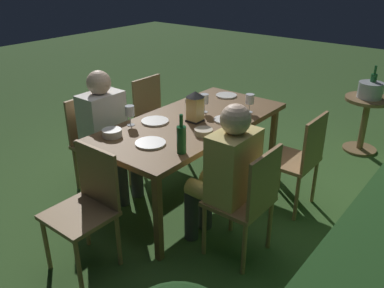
{
  "coord_description": "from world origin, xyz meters",
  "views": [
    {
      "loc": [
        2.53,
        2.01,
        2.01
      ],
      "look_at": [
        0.0,
        0.0,
        0.52
      ],
      "focal_mm": 37.94,
      "sensor_mm": 36.0,
      "label": 1
    }
  ],
  "objects_px": {
    "wine_glass_c": "(250,100)",
    "bowl_salad": "(112,133)",
    "lantern_centerpiece": "(195,105)",
    "plate_c": "(226,95)",
    "chair_head_far": "(87,204)",
    "plate_b": "(150,143)",
    "green_bottle_on_table": "(181,139)",
    "bowl_olives": "(204,132)",
    "chair_side_right_b": "(248,199)",
    "wine_glass_b": "(204,100)",
    "plate_d": "(226,120)",
    "chair_side_left_a": "(156,115)",
    "chair_side_right_a": "(299,157)",
    "person_in_mustard": "(225,171)",
    "wine_glass_a": "(130,112)",
    "plate_a": "(155,121)",
    "dining_table": "(192,126)",
    "person_in_cream": "(108,129)",
    "ice_bucket": "(371,89)",
    "side_table": "(365,116)",
    "chair_side_left_b": "(95,139)",
    "bowl_bread": "(192,101)"
  },
  "relations": [
    {
      "from": "person_in_mustard",
      "to": "person_in_cream",
      "type": "height_order",
      "value": "same"
    },
    {
      "from": "lantern_centerpiece",
      "to": "side_table",
      "type": "bearing_deg",
      "value": 156.14
    },
    {
      "from": "chair_head_far",
      "to": "green_bottle_on_table",
      "type": "distance_m",
      "value": 0.79
    },
    {
      "from": "dining_table",
      "to": "plate_c",
      "type": "distance_m",
      "value": 0.75
    },
    {
      "from": "chair_side_right_b",
      "to": "green_bottle_on_table",
      "type": "relative_size",
      "value": 3.0
    },
    {
      "from": "wine_glass_b",
      "to": "side_table",
      "type": "bearing_deg",
      "value": 151.58
    },
    {
      "from": "chair_side_left_a",
      "to": "plate_a",
      "type": "bearing_deg",
      "value": 43.51
    },
    {
      "from": "green_bottle_on_table",
      "to": "plate_d",
      "type": "height_order",
      "value": "green_bottle_on_table"
    },
    {
      "from": "person_in_mustard",
      "to": "wine_glass_c",
      "type": "xyz_separation_m",
      "value": [
        -0.88,
        -0.35,
        0.22
      ]
    },
    {
      "from": "dining_table",
      "to": "wine_glass_a",
      "type": "height_order",
      "value": "wine_glass_a"
    },
    {
      "from": "chair_side_right_b",
      "to": "bowl_salad",
      "type": "distance_m",
      "value": 1.16
    },
    {
      "from": "plate_a",
      "to": "chair_head_far",
      "type": "bearing_deg",
      "value": 13.42
    },
    {
      "from": "chair_head_far",
      "to": "plate_c",
      "type": "distance_m",
      "value": 1.91
    },
    {
      "from": "green_bottle_on_table",
      "to": "wine_glass_b",
      "type": "bearing_deg",
      "value": -153.92
    },
    {
      "from": "chair_side_right_b",
      "to": "bowl_olives",
      "type": "height_order",
      "value": "chair_side_right_b"
    },
    {
      "from": "chair_side_left_a",
      "to": "bowl_salad",
      "type": "bearing_deg",
      "value": 27.28
    },
    {
      "from": "chair_side_right_a",
      "to": "plate_c",
      "type": "distance_m",
      "value": 1.05
    },
    {
      "from": "chair_side_left_b",
      "to": "plate_a",
      "type": "height_order",
      "value": "chair_side_left_b"
    },
    {
      "from": "lantern_centerpiece",
      "to": "wine_glass_c",
      "type": "height_order",
      "value": "lantern_centerpiece"
    },
    {
      "from": "wine_glass_b",
      "to": "plate_a",
      "type": "bearing_deg",
      "value": -21.96
    },
    {
      "from": "person_in_mustard",
      "to": "bowl_olives",
      "type": "height_order",
      "value": "person_in_mustard"
    },
    {
      "from": "plate_d",
      "to": "plate_b",
      "type": "bearing_deg",
      "value": -13.03
    },
    {
      "from": "wine_glass_b",
      "to": "plate_d",
      "type": "bearing_deg",
      "value": 79.5
    },
    {
      "from": "bowl_bread",
      "to": "person_in_mustard",
      "type": "bearing_deg",
      "value": 49.94
    },
    {
      "from": "plate_c",
      "to": "bowl_salad",
      "type": "height_order",
      "value": "bowl_salad"
    },
    {
      "from": "bowl_salad",
      "to": "chair_head_far",
      "type": "bearing_deg",
      "value": 28.82
    },
    {
      "from": "chair_side_left_a",
      "to": "wine_glass_b",
      "type": "xyz_separation_m",
      "value": [
        0.18,
        0.78,
        0.38
      ]
    },
    {
      "from": "plate_d",
      "to": "bowl_salad",
      "type": "height_order",
      "value": "bowl_salad"
    },
    {
      "from": "lantern_centerpiece",
      "to": "wine_glass_b",
      "type": "relative_size",
      "value": 1.57
    },
    {
      "from": "dining_table",
      "to": "green_bottle_on_table",
      "type": "relative_size",
      "value": 6.24
    },
    {
      "from": "dining_table",
      "to": "green_bottle_on_table",
      "type": "distance_m",
      "value": 0.66
    },
    {
      "from": "green_bottle_on_table",
      "to": "plate_c",
      "type": "relative_size",
      "value": 1.39
    },
    {
      "from": "chair_head_far",
      "to": "plate_b",
      "type": "xyz_separation_m",
      "value": [
        -0.58,
        0.06,
        0.27
      ]
    },
    {
      "from": "wine_glass_c",
      "to": "bowl_salad",
      "type": "height_order",
      "value": "wine_glass_c"
    },
    {
      "from": "person_in_mustard",
      "to": "bowl_bread",
      "type": "height_order",
      "value": "person_in_mustard"
    },
    {
      "from": "chair_side_right_b",
      "to": "lantern_centerpiece",
      "type": "xyz_separation_m",
      "value": [
        -0.41,
        -0.79,
        0.41
      ]
    },
    {
      "from": "person_in_mustard",
      "to": "lantern_centerpiece",
      "type": "bearing_deg",
      "value": -124.58
    },
    {
      "from": "wine_glass_b",
      "to": "person_in_cream",
      "type": "bearing_deg",
      "value": -42.86
    },
    {
      "from": "chair_head_far",
      "to": "lantern_centerpiece",
      "type": "height_order",
      "value": "lantern_centerpiece"
    },
    {
      "from": "wine_glass_a",
      "to": "plate_c",
      "type": "bearing_deg",
      "value": 170.6
    },
    {
      "from": "chair_side_left_b",
      "to": "bowl_salad",
      "type": "xyz_separation_m",
      "value": [
        0.25,
        0.55,
        0.29
      ]
    },
    {
      "from": "chair_side_right_a",
      "to": "bowl_olives",
      "type": "relative_size",
      "value": 5.89
    },
    {
      "from": "side_table",
      "to": "chair_side_left_a",
      "type": "bearing_deg",
      "value": -47.93
    },
    {
      "from": "wine_glass_a",
      "to": "wine_glass_c",
      "type": "xyz_separation_m",
      "value": [
        -0.88,
        0.61,
        0.0
      ]
    },
    {
      "from": "lantern_centerpiece",
      "to": "wine_glass_a",
      "type": "height_order",
      "value": "lantern_centerpiece"
    },
    {
      "from": "chair_head_far",
      "to": "bowl_olives",
      "type": "relative_size",
      "value": 5.89
    },
    {
      "from": "green_bottle_on_table",
      "to": "bowl_olives",
      "type": "distance_m",
      "value": 0.37
    },
    {
      "from": "plate_a",
      "to": "bowl_bread",
      "type": "bearing_deg",
      "value": -173.79
    },
    {
      "from": "wine_glass_a",
      "to": "ice_bucket",
      "type": "xyz_separation_m",
      "value": [
        -2.37,
        1.23,
        -0.14
      ]
    },
    {
      "from": "side_table",
      "to": "bowl_bread",
      "type": "bearing_deg",
      "value": -36.48
    }
  ]
}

